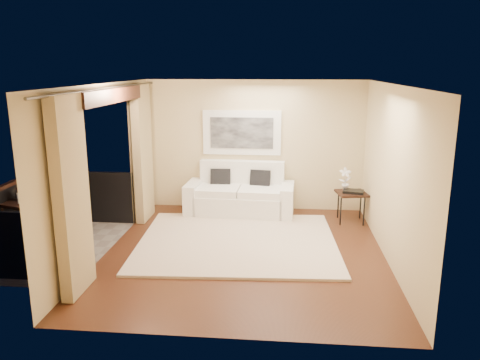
# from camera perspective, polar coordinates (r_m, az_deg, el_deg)

# --- Properties ---
(floor) EXTENTS (5.00, 5.00, 0.00)m
(floor) POSITION_cam_1_polar(r_m,az_deg,el_deg) (7.74, 0.54, -8.80)
(floor) COLOR #4C2816
(floor) RESTS_ON ground
(room_shell) EXTENTS (5.00, 6.40, 5.00)m
(room_shell) POSITION_cam_1_polar(r_m,az_deg,el_deg) (7.64, -15.78, 9.88)
(room_shell) COLOR white
(room_shell) RESTS_ON ground
(balcony) EXTENTS (1.81, 2.60, 1.17)m
(balcony) POSITION_cam_1_polar(r_m,az_deg,el_deg) (8.59, -22.14, -6.26)
(balcony) COLOR #605B56
(balcony) RESTS_ON ground
(curtains) EXTENTS (0.16, 4.80, 2.64)m
(curtains) POSITION_cam_1_polar(r_m,az_deg,el_deg) (7.79, -15.08, 1.19)
(curtains) COLOR tan
(curtains) RESTS_ON ground
(artwork) EXTENTS (1.62, 0.07, 0.92)m
(artwork) POSITION_cam_1_polar(r_m,az_deg,el_deg) (9.72, 0.22, 5.78)
(artwork) COLOR white
(artwork) RESTS_ON room_shell
(rug) EXTENTS (3.50, 3.09, 0.04)m
(rug) POSITION_cam_1_polar(r_m,az_deg,el_deg) (8.13, -0.31, -7.49)
(rug) COLOR beige
(rug) RESTS_ON floor
(sofa) EXTENTS (2.21, 1.03, 1.05)m
(sofa) POSITION_cam_1_polar(r_m,az_deg,el_deg) (9.62, 0.04, -1.92)
(sofa) COLOR white
(sofa) RESTS_ON floor
(side_table) EXTENTS (0.63, 0.63, 0.59)m
(side_table) POSITION_cam_1_polar(r_m,az_deg,el_deg) (9.29, 13.44, -1.81)
(side_table) COLOR black
(side_table) RESTS_ON floor
(tray) EXTENTS (0.43, 0.36, 0.05)m
(tray) POSITION_cam_1_polar(r_m,az_deg,el_deg) (9.24, 13.65, -1.37)
(tray) COLOR black
(tray) RESTS_ON side_table
(orchid) EXTENTS (0.26, 0.19, 0.45)m
(orchid) POSITION_cam_1_polar(r_m,az_deg,el_deg) (9.33, 12.71, 0.11)
(orchid) COLOR white
(orchid) RESTS_ON side_table
(bistro_table) EXTENTS (0.83, 0.83, 0.77)m
(bistro_table) POSITION_cam_1_polar(r_m,az_deg,el_deg) (8.60, -24.54, -2.86)
(bistro_table) COLOR black
(bistro_table) RESTS_ON balcony
(balcony_chair_far) EXTENTS (0.42, 0.43, 0.88)m
(balcony_chair_far) POSITION_cam_1_polar(r_m,az_deg,el_deg) (8.98, -20.74, -3.10)
(balcony_chair_far) COLOR black
(balcony_chair_far) RESTS_ON balcony
(balcony_chair_near) EXTENTS (0.52, 0.53, 1.09)m
(balcony_chair_near) POSITION_cam_1_polar(r_m,az_deg,el_deg) (8.21, -21.19, -3.71)
(balcony_chair_near) COLOR black
(balcony_chair_near) RESTS_ON balcony
(ice_bucket) EXTENTS (0.18, 0.18, 0.20)m
(ice_bucket) POSITION_cam_1_polar(r_m,az_deg,el_deg) (8.66, -25.15, -1.56)
(ice_bucket) COLOR silver
(ice_bucket) RESTS_ON bistro_table
(candle) EXTENTS (0.06, 0.06, 0.07)m
(candle) POSITION_cam_1_polar(r_m,az_deg,el_deg) (8.67, -24.22, -1.90)
(candle) COLOR red
(candle) RESTS_ON bistro_table
(vase) EXTENTS (0.04, 0.04, 0.18)m
(vase) POSITION_cam_1_polar(r_m,az_deg,el_deg) (8.45, -25.42, -2.02)
(vase) COLOR white
(vase) RESTS_ON bistro_table
(glass_a) EXTENTS (0.06, 0.06, 0.12)m
(glass_a) POSITION_cam_1_polar(r_m,az_deg,el_deg) (8.41, -24.15, -2.17)
(glass_a) COLOR white
(glass_a) RESTS_ON bistro_table
(glass_b) EXTENTS (0.06, 0.06, 0.12)m
(glass_b) POSITION_cam_1_polar(r_m,az_deg,el_deg) (8.52, -23.88, -1.96)
(glass_b) COLOR silver
(glass_b) RESTS_ON bistro_table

